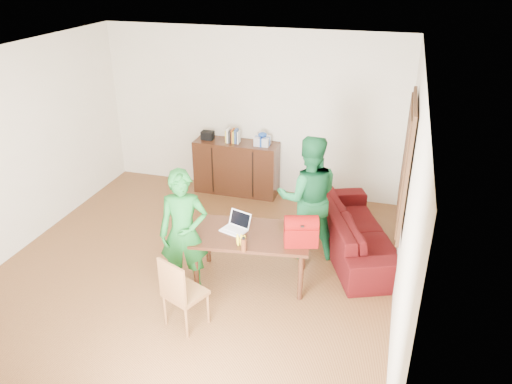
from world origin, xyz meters
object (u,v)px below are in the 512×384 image
(person_near, at_px, (184,233))
(bottle, at_px, (244,244))
(chair, at_px, (185,305))
(table, at_px, (251,239))
(sofa, at_px, (357,230))
(person_far, at_px, (308,197))
(laptop, at_px, (234,228))
(red_bag, at_px, (301,233))

(person_near, height_order, bottle, person_near)
(person_near, bearing_deg, chair, -85.56)
(table, distance_m, sofa, 1.61)
(chair, relative_size, person_far, 0.52)
(person_near, relative_size, laptop, 4.52)
(chair, height_order, sofa, chair)
(laptop, height_order, red_bag, red_bag)
(person_near, xyz_separation_m, laptop, (0.47, 0.40, -0.08))
(table, height_order, sofa, table)
(chair, distance_m, bottle, 0.92)
(chair, xyz_separation_m, person_far, (0.99, 1.80, 0.59))
(chair, height_order, person_far, person_far)
(red_bag, relative_size, sofa, 0.18)
(table, height_order, person_near, person_near)
(person_far, xyz_separation_m, sofa, (0.64, 0.27, -0.53))
(chair, distance_m, person_far, 2.14)
(red_bag, bearing_deg, laptop, 159.40)
(table, bearing_deg, sofa, 33.76)
(chair, xyz_separation_m, laptop, (0.23, 1.00, 0.45))
(laptop, distance_m, sofa, 1.80)
(red_bag, distance_m, sofa, 1.35)
(table, bearing_deg, bottle, -94.01)
(bottle, xyz_separation_m, red_bag, (0.59, 0.34, 0.05))
(person_near, bearing_deg, table, 12.72)
(laptop, bearing_deg, table, 19.49)
(chair, xyz_separation_m, person_near, (-0.24, 0.60, 0.53))
(laptop, bearing_deg, red_bag, 14.21)
(person_far, xyz_separation_m, bottle, (-0.51, -1.19, -0.09))
(person_near, relative_size, person_far, 0.93)
(person_far, height_order, red_bag, person_far)
(person_far, bearing_deg, bottle, 50.98)
(sofa, bearing_deg, chair, 118.77)
(person_near, xyz_separation_m, bottle, (0.73, 0.01, -0.03))
(laptop, xyz_separation_m, red_bag, (0.84, -0.06, 0.10))
(table, relative_size, bottle, 8.28)
(person_far, distance_m, bottle, 1.30)
(chair, bearing_deg, laptop, 100.45)
(table, height_order, bottle, bottle)
(sofa, bearing_deg, bottle, 118.85)
(person_far, bearing_deg, red_bag, 79.39)
(person_near, distance_m, person_far, 1.72)
(person_far, relative_size, bottle, 9.27)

